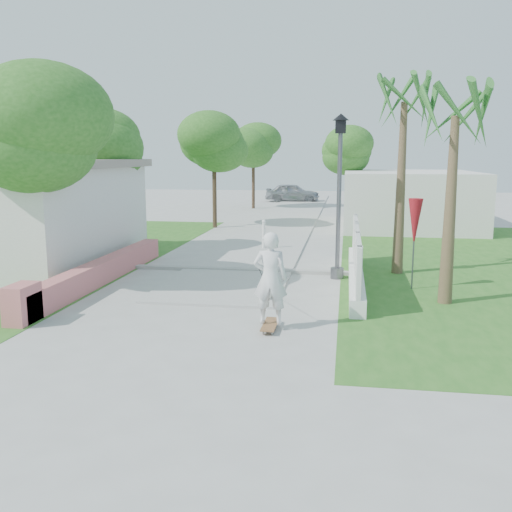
% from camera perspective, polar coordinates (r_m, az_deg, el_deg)
% --- Properties ---
extents(ground, '(90.00, 90.00, 0.00)m').
position_cam_1_polar(ground, '(11.04, -7.84, -7.74)').
color(ground, '#B7B7B2').
rests_on(ground, ground).
extents(path_strip, '(3.20, 36.00, 0.06)m').
position_cam_1_polar(path_strip, '(30.39, 3.12, 3.74)').
color(path_strip, '#B7B7B2').
rests_on(path_strip, ground).
extents(curb, '(6.50, 0.25, 0.10)m').
position_cam_1_polar(curb, '(16.68, -1.88, -1.39)').
color(curb, '#999993').
rests_on(curb, ground).
extents(grass_left, '(8.00, 20.00, 0.01)m').
position_cam_1_polar(grass_left, '(20.96, -19.94, 0.24)').
color(grass_left, '#2D6720').
rests_on(grass_left, ground).
extents(grass_right, '(8.00, 20.00, 0.01)m').
position_cam_1_polar(grass_right, '(18.76, 20.85, -0.91)').
color(grass_right, '#2D6720').
rests_on(grass_right, ground).
extents(pink_wall, '(0.45, 8.20, 0.80)m').
position_cam_1_polar(pink_wall, '(15.34, -15.87, -1.78)').
color(pink_wall, '#C36A64').
rests_on(pink_wall, ground).
extents(lattice_fence, '(0.35, 7.00, 1.50)m').
position_cam_1_polar(lattice_fence, '(15.31, 9.98, -0.69)').
color(lattice_fence, white).
rests_on(lattice_fence, ground).
extents(building_right, '(6.00, 8.00, 2.60)m').
position_cam_1_polar(building_right, '(28.27, 14.96, 5.53)').
color(building_right, silver).
rests_on(building_right, ground).
extents(street_lamp, '(0.44, 0.44, 4.44)m').
position_cam_1_polar(street_lamp, '(15.58, 8.31, 6.52)').
color(street_lamp, '#59595E').
rests_on(street_lamp, ground).
extents(bollard, '(0.14, 0.14, 1.09)m').
position_cam_1_polar(bollard, '(20.45, 0.78, 2.25)').
color(bollard, white).
rests_on(bollard, ground).
extents(patio_umbrella, '(0.36, 0.36, 2.30)m').
position_cam_1_polar(patio_umbrella, '(14.74, 15.59, 3.17)').
color(patio_umbrella, '#59595E').
rests_on(patio_umbrella, ground).
extents(tree_left_near, '(3.60, 3.60, 5.28)m').
position_cam_1_polar(tree_left_near, '(15.09, -21.59, 11.13)').
color(tree_left_near, '#4C3826').
rests_on(tree_left_near, ground).
extents(tree_left_mid, '(3.20, 3.20, 4.85)m').
position_cam_1_polar(tree_left_mid, '(20.42, -16.08, 10.05)').
color(tree_left_mid, '#4C3826').
rests_on(tree_left_mid, ground).
extents(tree_path_left, '(3.40, 3.40, 5.23)m').
position_cam_1_polar(tree_path_left, '(26.74, -4.20, 11.01)').
color(tree_path_left, '#4C3826').
rests_on(tree_path_left, ground).
extents(tree_path_right, '(3.00, 3.00, 4.79)m').
position_cam_1_polar(tree_path_right, '(30.03, 9.40, 10.17)').
color(tree_path_right, '#4C3826').
rests_on(tree_path_right, ground).
extents(tree_path_far, '(3.20, 3.20, 5.17)m').
position_cam_1_polar(tree_path_far, '(36.51, -0.24, 10.77)').
color(tree_path_far, '#4C3826').
rests_on(tree_path_far, ground).
extents(palm_far, '(1.80, 1.80, 5.30)m').
position_cam_1_polar(palm_far, '(16.65, 14.58, 13.62)').
color(palm_far, brown).
rests_on(palm_far, ground).
extents(palm_near, '(1.80, 1.80, 4.70)m').
position_cam_1_polar(palm_near, '(13.46, 19.27, 12.05)').
color(palm_near, brown).
rests_on(palm_near, ground).
extents(skateboarder, '(0.69, 2.84, 1.92)m').
position_cam_1_polar(skateboarder, '(11.32, 1.24, -2.26)').
color(skateboarder, '#91603A').
rests_on(skateboarder, ground).
extents(dog, '(0.31, 0.55, 0.38)m').
position_cam_1_polar(dog, '(13.33, 1.16, -3.62)').
color(dog, silver).
rests_on(dog, ground).
extents(parked_car, '(3.94, 1.62, 1.34)m').
position_cam_1_polar(parked_car, '(42.04, 3.67, 6.35)').
color(parked_car, '#AFB3B8').
rests_on(parked_car, ground).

